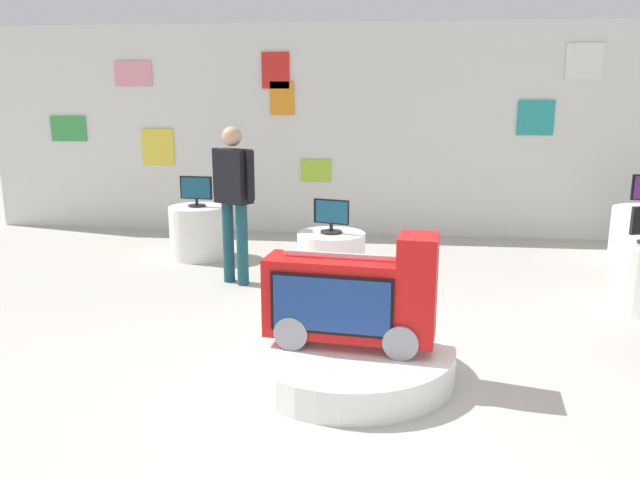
# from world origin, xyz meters

# --- Properties ---
(ground_plane) EXTENTS (30.00, 30.00, 0.00)m
(ground_plane) POSITION_xyz_m (0.00, 0.00, 0.00)
(ground_plane) COLOR #B2ADA3
(back_wall_display) EXTENTS (11.59, 0.13, 2.92)m
(back_wall_display) POSITION_xyz_m (-0.01, 5.10, 1.46)
(back_wall_display) COLOR silver
(back_wall_display) RESTS_ON ground
(main_display_pedestal) EXTENTS (1.51, 1.51, 0.22)m
(main_display_pedestal) POSITION_xyz_m (-0.18, 0.38, 0.11)
(main_display_pedestal) COLOR white
(main_display_pedestal) RESTS_ON ground
(novelty_firetruck_tv) EXTENTS (1.23, 0.51, 0.83)m
(novelty_firetruck_tv) POSITION_xyz_m (-0.16, 0.37, 0.57)
(novelty_firetruck_tv) COLOR gray
(novelty_firetruck_tv) RESTS_ON main_display_pedestal
(display_pedestal_center_rear) EXTENTS (0.68, 0.68, 0.64)m
(display_pedestal_center_rear) POSITION_xyz_m (-0.49, 2.21, 0.32)
(display_pedestal_center_rear) COLOR white
(display_pedestal_center_rear) RESTS_ON ground
(tv_on_center_rear) EXTENTS (0.36, 0.21, 0.34)m
(tv_on_center_rear) POSITION_xyz_m (-0.49, 2.21, 0.81)
(tv_on_center_rear) COLOR black
(tv_on_center_rear) RESTS_ON display_pedestal_center_rear
(display_pedestal_right_rear) EXTENTS (0.69, 0.69, 0.64)m
(display_pedestal_right_rear) POSITION_xyz_m (-2.26, 3.51, 0.32)
(display_pedestal_right_rear) COLOR white
(display_pedestal_right_rear) RESTS_ON ground
(tv_on_right_rear) EXTENTS (0.40, 0.21, 0.37)m
(tv_on_right_rear) POSITION_xyz_m (-2.26, 3.51, 0.83)
(tv_on_right_rear) COLOR black
(tv_on_right_rear) RESTS_ON display_pedestal_right_rear
(shopper_browsing_rear) EXTENTS (0.50, 0.36, 1.66)m
(shopper_browsing_rear) POSITION_xyz_m (-1.54, 2.49, 0.97)
(shopper_browsing_rear) COLOR #194751
(shopper_browsing_rear) RESTS_ON ground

